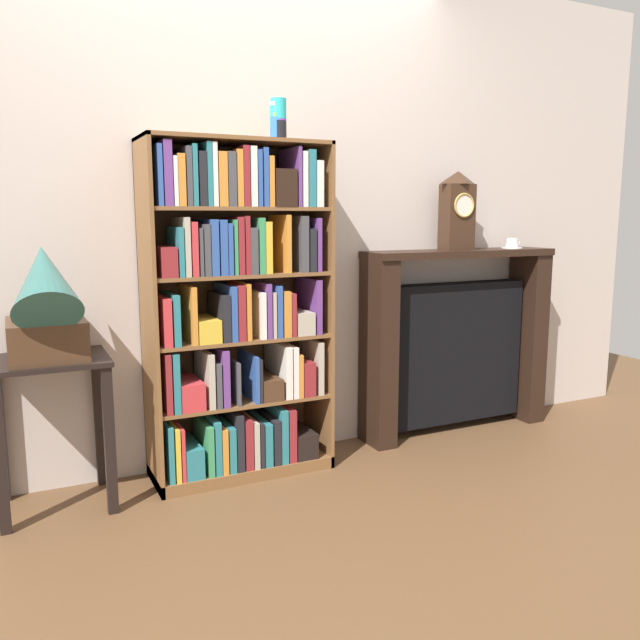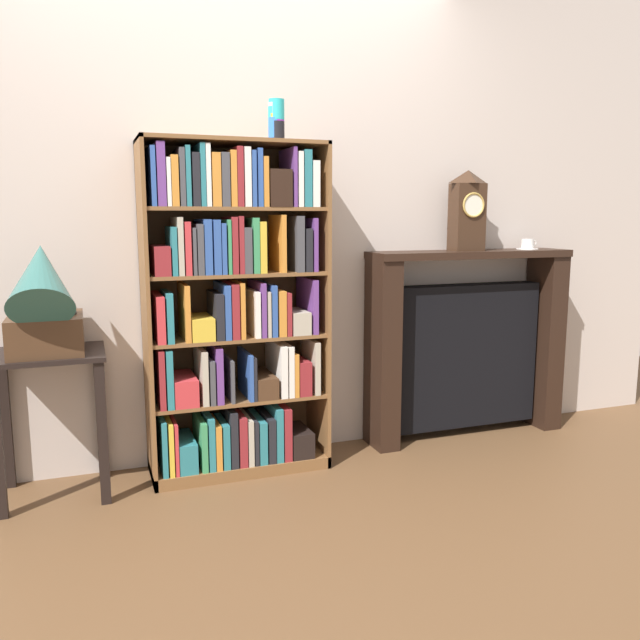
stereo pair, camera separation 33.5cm
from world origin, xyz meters
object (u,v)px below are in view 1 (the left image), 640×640
at_px(fireplace_mantel, 455,343).
at_px(teacup_with_saucer, 512,244).
at_px(mantel_clock, 457,211).
at_px(cup_stack, 278,120).
at_px(gramophone, 46,305).
at_px(bookshelf, 237,316).
at_px(side_table_left, 52,401).

xyz_separation_m(fireplace_mantel, teacup_with_saucer, (0.39, -0.02, 0.58)).
distance_m(mantel_clock, teacup_with_saucer, 0.46).
xyz_separation_m(cup_stack, gramophone, (-1.09, -0.08, -0.82)).
distance_m(bookshelf, side_table_left, 0.91).
relative_size(cup_stack, gramophone, 0.35).
bearing_deg(teacup_with_saucer, mantel_clock, -179.71).
relative_size(bookshelf, side_table_left, 2.42).
relative_size(mantel_clock, teacup_with_saucer, 3.48).
distance_m(cup_stack, fireplace_mantel, 1.67).
relative_size(side_table_left, fireplace_mantel, 0.56).
xyz_separation_m(bookshelf, mantel_clock, (1.35, 0.05, 0.51)).
relative_size(fireplace_mantel, teacup_with_saucer, 9.45).
bearing_deg(gramophone, side_table_left, 90.00).
bearing_deg(mantel_clock, fireplace_mantel, 37.00).
xyz_separation_m(cup_stack, teacup_with_saucer, (1.54, 0.06, -0.62)).
height_order(gramophone, teacup_with_saucer, gramophone).
height_order(bookshelf, side_table_left, bookshelf).
bearing_deg(cup_stack, bookshelf, -179.94).
distance_m(bookshelf, mantel_clock, 1.45).
relative_size(side_table_left, mantel_clock, 1.52).
distance_m(fireplace_mantel, mantel_clock, 0.78).
distance_m(bookshelf, fireplace_mantel, 1.41).
bearing_deg(cup_stack, fireplace_mantel, 3.89).
bearing_deg(side_table_left, teacup_with_saucer, 1.54).
relative_size(cup_stack, teacup_with_saucer, 1.56).
xyz_separation_m(fireplace_mantel, mantel_clock, (-0.03, -0.03, 0.78)).
distance_m(side_table_left, mantel_clock, 2.36).
bearing_deg(cup_stack, teacup_with_saucer, 2.04).
height_order(gramophone, fireplace_mantel, gramophone).
xyz_separation_m(bookshelf, cup_stack, (0.23, 0.00, 0.94)).
height_order(cup_stack, gramophone, cup_stack).
height_order(side_table_left, gramophone, gramophone).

